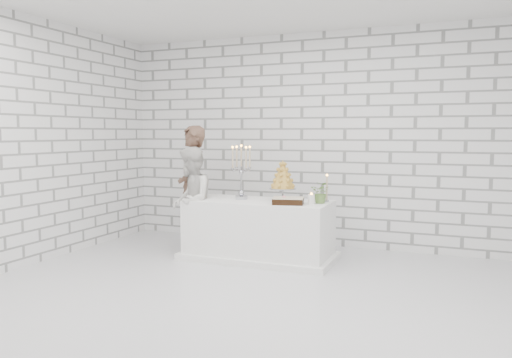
% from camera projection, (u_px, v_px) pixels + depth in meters
% --- Properties ---
extents(ground, '(6.00, 5.00, 0.01)m').
position_uv_depth(ground, '(257.00, 297.00, 4.92)').
color(ground, silver).
rests_on(ground, ground).
extents(wall_back, '(6.00, 0.01, 3.00)m').
position_uv_depth(wall_back, '(323.00, 140.00, 7.09)').
color(wall_back, white).
rests_on(wall_back, ground).
extents(wall_front, '(6.00, 0.01, 3.00)m').
position_uv_depth(wall_front, '(67.00, 153.00, 2.48)').
color(wall_front, white).
rests_on(wall_front, ground).
extents(wall_left, '(0.01, 5.00, 3.00)m').
position_uv_depth(wall_left, '(19.00, 141.00, 5.90)').
color(wall_left, white).
rests_on(wall_left, ground).
extents(cake_table, '(1.80, 0.80, 0.75)m').
position_uv_depth(cake_table, '(259.00, 230.00, 6.38)').
color(cake_table, white).
rests_on(cake_table, ground).
extents(groom, '(0.71, 0.74, 1.70)m').
position_uv_depth(groom, '(193.00, 188.00, 6.91)').
color(groom, brown).
rests_on(groom, ground).
extents(bride, '(0.73, 0.83, 1.42)m').
position_uv_depth(bride, '(191.00, 201.00, 6.56)').
color(bride, silver).
rests_on(bride, ground).
extents(candelabra, '(0.32, 0.32, 0.70)m').
position_uv_depth(candelabra, '(241.00, 172.00, 6.44)').
color(candelabra, '#A7A8B2').
rests_on(candelabra, cake_table).
extents(croquembouche, '(0.42, 0.42, 0.51)m').
position_uv_depth(croquembouche, '(283.00, 180.00, 6.28)').
color(croquembouche, olive).
rests_on(croquembouche, cake_table).
extents(chocolate_cake, '(0.41, 0.33, 0.08)m').
position_uv_depth(chocolate_cake, '(288.00, 201.00, 6.02)').
color(chocolate_cake, black).
rests_on(chocolate_cake, cake_table).
extents(pillar_candle, '(0.08, 0.08, 0.12)m').
position_uv_depth(pillar_candle, '(311.00, 200.00, 5.98)').
color(pillar_candle, white).
rests_on(pillar_candle, cake_table).
extents(extra_taper, '(0.07, 0.07, 0.32)m').
position_uv_depth(extra_taper, '(327.00, 189.00, 6.21)').
color(extra_taper, tan).
rests_on(extra_taper, cake_table).
extents(flowers, '(0.26, 0.24, 0.26)m').
position_uv_depth(flowers, '(321.00, 193.00, 6.08)').
color(flowers, '#3E622F').
rests_on(flowers, cake_table).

